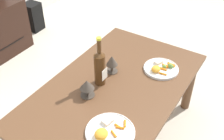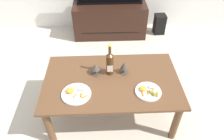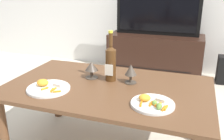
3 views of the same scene
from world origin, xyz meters
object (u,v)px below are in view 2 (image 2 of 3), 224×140
at_px(dining_table, 112,85).
at_px(goblet_right, 124,66).
at_px(tv_stand, 110,20).
at_px(floor_speaker, 159,24).
at_px(goblet_left, 96,68).
at_px(wine_bottle, 110,63).
at_px(dinner_plate_right, 148,91).
at_px(dinner_plate_left, 76,93).

distance_m(dining_table, goblet_right, 0.23).
bearing_deg(dining_table, tv_stand, 88.56).
relative_size(tv_stand, floor_speaker, 3.49).
distance_m(dining_table, floor_speaker, 1.93).
bearing_deg(goblet_left, floor_speaker, 56.66).
bearing_deg(goblet_right, floor_speaker, 64.45).
height_order(wine_bottle, dinner_plate_right, wine_bottle).
bearing_deg(dinner_plate_left, dinner_plate_right, -0.30).
relative_size(dining_table, dinner_plate_right, 5.46).
bearing_deg(floor_speaker, goblet_left, -125.26).
relative_size(wine_bottle, goblet_right, 2.66).
bearing_deg(goblet_left, goblet_right, 0.00).
xyz_separation_m(wine_bottle, goblet_left, (-0.14, -0.00, -0.06)).
height_order(tv_stand, dinner_plate_right, dinner_plate_right).
distance_m(wine_bottle, dinner_plate_right, 0.46).
xyz_separation_m(floor_speaker, dinner_plate_right, (-0.56, -1.87, 0.36)).
bearing_deg(tv_stand, wine_bottle, -91.95).
xyz_separation_m(dining_table, goblet_left, (-0.15, 0.10, 0.16)).
bearing_deg(wine_bottle, floor_speaker, 60.39).
xyz_separation_m(tv_stand, dinner_plate_left, (-0.38, -1.87, 0.25)).
relative_size(goblet_left, goblet_right, 0.91).
relative_size(goblet_left, dinner_plate_left, 0.43).
bearing_deg(goblet_right, dinner_plate_right, -54.60).
bearing_deg(wine_bottle, tv_stand, 88.05).
bearing_deg(tv_stand, dinner_plate_left, -101.48).
relative_size(floor_speaker, dinner_plate_left, 1.22).
distance_m(floor_speaker, goblet_right, 1.81).
bearing_deg(wine_bottle, goblet_right, -0.48).
height_order(goblet_left, goblet_right, goblet_right).
bearing_deg(floor_speaker, dinner_plate_left, -125.26).
xyz_separation_m(tv_stand, floor_speaker, (0.85, 0.00, -0.10)).
xyz_separation_m(dining_table, floor_speaker, (0.89, 1.69, -0.26)).
relative_size(tv_stand, goblet_left, 9.82).
bearing_deg(goblet_right, goblet_left, 180.00).
xyz_separation_m(tv_stand, dinner_plate_right, (0.29, -1.87, 0.25)).
relative_size(dining_table, dinner_plate_left, 4.89).
distance_m(dining_table, goblet_left, 0.24).
height_order(goblet_right, dinner_plate_left, goblet_right).
height_order(wine_bottle, goblet_right, wine_bottle).
distance_m(goblet_right, dinner_plate_left, 0.55).
bearing_deg(goblet_right, wine_bottle, 179.52).
relative_size(tv_stand, goblet_right, 8.90).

